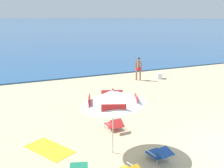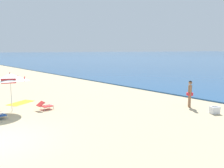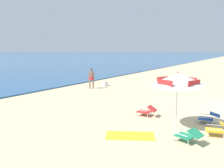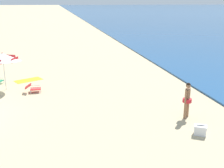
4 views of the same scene
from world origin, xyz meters
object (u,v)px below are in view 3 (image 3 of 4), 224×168
Objects in this scene: lounge_chair_spare_folded at (209,117)px; person_standing_near_shore at (91,77)px; lounge_chair_beside_umbrella at (147,111)px; lounge_chair_facing_sea at (189,135)px; beach_towel at (130,136)px; beach_umbrella_striped_main at (178,79)px; lounge_chair_under_umbrella at (219,129)px; cooler_box at (105,84)px.

lounge_chair_spare_folded is 0.54× the size of person_standing_near_shore.
lounge_chair_facing_sea is at bearing -132.66° from lounge_chair_beside_umbrella.
lounge_chair_facing_sea reaches higher than lounge_chair_spare_folded.
beach_umbrella_striped_main is at bearing -30.68° from beach_towel.
lounge_chair_under_umbrella is at bearing -158.85° from lounge_chair_spare_folded.
beach_towel is at bearing -136.36° from person_standing_near_shore.
lounge_chair_under_umbrella is at bearing -108.18° from lounge_chair_beside_umbrella.
beach_towel is at bearing 143.89° from lounge_chair_spare_folded.
lounge_chair_under_umbrella is 3.48m from lounge_chair_beside_umbrella.
person_standing_near_shore reaches higher than lounge_chair_facing_sea.
lounge_chair_beside_umbrella is 0.54× the size of person_standing_near_shore.
person_standing_near_shore is 0.94× the size of beach_towel.
beach_towel is at bearing 121.08° from lounge_chair_under_umbrella.
lounge_chair_beside_umbrella is 0.91× the size of lounge_chair_facing_sea.
lounge_chair_facing_sea is 13.32m from cooler_box.
lounge_chair_beside_umbrella is at bearing 96.69° from lounge_chair_spare_folded.
lounge_chair_under_umbrella is at bearing -128.33° from cooler_box.
person_standing_near_shore is 2.79× the size of cooler_box.
person_standing_near_shore is at bearing 172.43° from cooler_box.
beach_umbrella_striped_main reaches higher than person_standing_near_shore.
cooler_box is at bearing 37.27° from beach_towel.
lounge_chair_beside_umbrella is 0.51× the size of beach_towel.
lounge_chair_under_umbrella is at bearing -121.29° from person_standing_near_shore.
lounge_chair_facing_sea is 2.64m from lounge_chair_spare_folded.
cooler_box reaches higher than beach_towel.
beach_umbrella_striped_main is 2.38× the size of lounge_chair_under_umbrella.
lounge_chair_beside_umbrella is 2.83m from beach_towel.
lounge_chair_spare_folded is at bearing 21.15° from lounge_chair_under_umbrella.
beach_umbrella_striped_main is 11.82m from cooler_box.
beach_umbrella_striped_main is at bearing 30.08° from lounge_chair_facing_sea.
lounge_chair_facing_sea is (-1.47, -0.85, -1.73)m from beach_umbrella_striped_main.
cooler_box is at bearing 45.39° from lounge_chair_facing_sea.
lounge_chair_under_umbrella is 3.29m from beach_towel.
lounge_chair_under_umbrella is 1.08× the size of lounge_chair_beside_umbrella.
lounge_chair_facing_sea is 0.60× the size of person_standing_near_shore.
beach_umbrella_striped_main is 10.82m from person_standing_near_shore.
lounge_chair_facing_sea is at bearing 146.77° from lounge_chair_under_umbrella.
lounge_chair_spare_folded is 1.52× the size of cooler_box.
beach_umbrella_striped_main is at bearing -132.40° from cooler_box.
lounge_chair_under_umbrella is 12.32m from person_standing_near_shore.
lounge_chair_facing_sea is at bearing -76.82° from beach_towel.
lounge_chair_beside_umbrella is at bearing 47.34° from lounge_chair_facing_sea.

